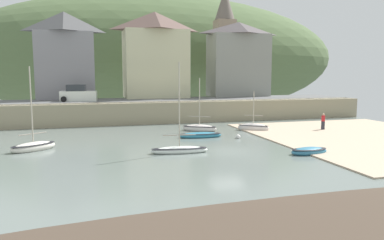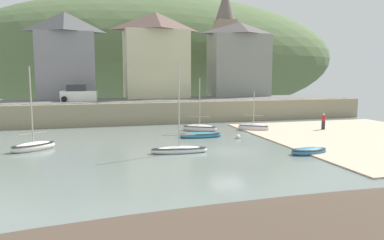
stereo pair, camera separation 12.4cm
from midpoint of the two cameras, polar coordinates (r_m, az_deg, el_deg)
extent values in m
cube|color=slate|center=(27.81, 5.25, -4.80)|extent=(48.00, 40.00, 0.06)
cube|color=#C6AD91|center=(36.70, 24.98, -2.40)|extent=(18.00, 22.00, 0.10)
cube|color=gray|center=(43.74, -2.67, 1.22)|extent=(48.00, 2.40, 2.40)
cube|color=#606060|center=(47.24, -3.69, 3.05)|extent=(48.00, 9.00, 0.10)
ellipsoid|color=#52683F|center=(81.93, -5.61, 9.35)|extent=(80.00, 44.00, 25.45)
cube|color=gray|center=(50.68, -18.64, 7.78)|extent=(7.00, 4.07, 8.40)
pyramid|color=#4F4F50|center=(51.06, -18.89, 13.89)|extent=(7.30, 4.37, 2.48)
cube|color=beige|center=(51.41, -5.64, 8.37)|extent=(8.25, 5.70, 8.88)
pyramid|color=brown|center=(51.84, -5.72, 14.65)|extent=(8.55, 6.00, 2.45)
cube|color=gray|center=(54.78, 6.93, 8.19)|extent=(8.23, 4.48, 8.72)
pyramid|color=#554E4F|center=(55.12, 7.02, 13.61)|extent=(8.53, 4.78, 1.71)
cube|color=gray|center=(58.31, 4.85, 9.37)|extent=(2.80, 2.80, 11.19)
cone|color=#665B51|center=(59.16, 4.93, 17.13)|extent=(3.00, 3.00, 4.80)
ellipsoid|color=teal|center=(28.02, 17.16, -4.57)|extent=(2.89, 1.40, 0.64)
ellipsoid|color=black|center=(27.98, 17.18, -4.22)|extent=(2.83, 1.38, 0.12)
ellipsoid|color=silver|center=(37.29, 1.04, -1.31)|extent=(3.57, 2.74, 0.83)
ellipsoid|color=black|center=(37.26, 1.04, -0.96)|extent=(3.50, 2.68, 0.12)
cylinder|color=#B2A893|center=(36.99, 1.05, 2.82)|extent=(0.09, 0.09, 4.56)
cylinder|color=gray|center=(37.14, 1.05, 0.52)|extent=(1.93, 1.17, 0.07)
ellipsoid|color=silver|center=(30.37, -22.95, -3.83)|extent=(3.51, 2.91, 0.82)
ellipsoid|color=black|center=(30.33, -22.97, -3.42)|extent=(3.43, 2.85, 0.12)
cylinder|color=#B2A893|center=(29.96, -23.24, 2.16)|extent=(0.09, 0.09, 5.55)
cylinder|color=gray|center=(30.20, -23.04, -1.93)|extent=(1.81, 1.24, 0.07)
ellipsoid|color=teal|center=(33.59, 1.15, -2.36)|extent=(3.94, 1.42, 0.60)
ellipsoid|color=black|center=(33.56, 1.16, -2.08)|extent=(3.87, 1.40, 0.12)
ellipsoid|color=silver|center=(37.97, 9.15, -1.20)|extent=(3.08, 2.52, 0.94)
ellipsoid|color=black|center=(37.94, 9.16, -0.81)|extent=(3.02, 2.47, 0.12)
cylinder|color=#B2A893|center=(37.73, 9.22, 1.88)|extent=(0.09, 0.09, 3.17)
cylinder|color=gray|center=(37.81, 9.19, 0.68)|extent=(1.57, 1.11, 0.07)
ellipsoid|color=white|center=(27.15, -2.04, -4.63)|extent=(4.23, 1.41, 0.62)
ellipsoid|color=black|center=(27.12, -2.04, -4.28)|extent=(4.15, 1.39, 0.12)
cylinder|color=#B2A893|center=(26.68, -2.07, 2.34)|extent=(0.09, 0.09, 5.99)
cylinder|color=gray|center=(26.95, -2.05, -2.30)|extent=(2.37, 0.27, 0.07)
cube|color=silver|center=(46.20, -16.83, 3.48)|extent=(4.27, 2.15, 1.20)
cube|color=#282D33|center=(46.16, -17.18, 4.64)|extent=(2.26, 1.73, 0.80)
cylinder|color=black|center=(47.01, -14.78, 3.26)|extent=(0.64, 0.22, 0.64)
cylinder|color=black|center=(45.41, -14.75, 3.14)|extent=(0.64, 0.22, 0.64)
cylinder|color=black|center=(47.08, -18.81, 3.12)|extent=(0.64, 0.22, 0.64)
cylinder|color=black|center=(45.48, -18.92, 2.99)|extent=(0.64, 0.22, 0.64)
cube|color=#282833|center=(39.74, 19.10, -0.77)|extent=(0.28, 0.20, 0.82)
cylinder|color=red|center=(39.66, 19.14, 0.23)|extent=(0.34, 0.34, 0.58)
sphere|color=#D1A889|center=(39.61, 19.17, 0.81)|extent=(0.22, 0.22, 0.22)
sphere|color=silver|center=(33.28, 6.86, -2.55)|extent=(0.45, 0.45, 0.45)
camera|label=1|loc=(0.06, -90.22, -0.03)|focal=35.27mm
camera|label=2|loc=(0.06, 89.78, 0.03)|focal=35.27mm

